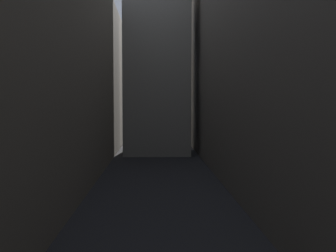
{
  "coord_description": "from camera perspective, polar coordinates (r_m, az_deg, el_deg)",
  "views": [
    {
      "loc": [
        -0.36,
        12.79,
        7.06
      ],
      "look_at": [
        0.0,
        23.65,
        6.43
      ],
      "focal_mm": 44.57,
      "sensor_mm": 36.0,
      "label": 1
    }
  ],
  "objects": [
    {
      "name": "building_block_left",
      "position": [
        38.94,
        -18.62,
        7.49
      ],
      "size": [
        11.91,
        108.0,
        20.01
      ],
      "primitive_type": "cube",
      "color": "#756B5B",
      "rests_on": "ground"
    },
    {
      "name": "ground_plane",
      "position": [
        35.91,
        -1.31,
        -8.02
      ],
      "size": [
        264.0,
        264.0,
        0.0
      ],
      "primitive_type": "plane",
      "color": "#232326"
    },
    {
      "name": "building_block_right",
      "position": [
        39.46,
        16.56,
        9.7
      ],
      "size": [
        12.95,
        108.0,
        23.08
      ],
      "primitive_type": "cube",
      "color": "#60594F",
      "rests_on": "ground"
    }
  ]
}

